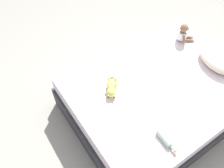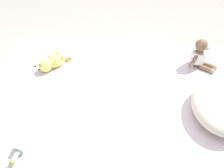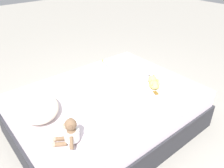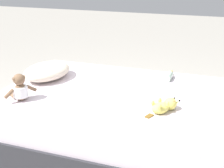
# 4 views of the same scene
# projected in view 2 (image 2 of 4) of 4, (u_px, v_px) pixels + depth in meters

# --- Properties ---
(ground_plane) EXTENTS (16.00, 16.00, 0.00)m
(ground_plane) POSITION_uv_depth(u_px,v_px,m) (112.00, 131.00, 1.90)
(ground_plane) COLOR #9E998E
(bed) EXTENTS (1.50, 1.98, 0.49)m
(bed) POSITION_uv_depth(u_px,v_px,m) (112.00, 112.00, 1.74)
(bed) COLOR #2D2D33
(bed) RESTS_ON ground_plane
(pillow) EXTENTS (0.59, 0.49, 0.16)m
(pillow) POSITION_uv_depth(u_px,v_px,m) (223.00, 104.00, 1.35)
(pillow) COLOR beige
(pillow) RESTS_ON bed
(plush_monkey) EXTENTS (0.26, 0.25, 0.24)m
(plush_monkey) POSITION_uv_depth(u_px,v_px,m) (200.00, 55.00, 1.74)
(plush_monkey) COLOR brown
(plush_monkey) RESTS_ON bed
(plush_yellow_creature) EXTENTS (0.29, 0.24, 0.10)m
(plush_yellow_creature) POSITION_uv_depth(u_px,v_px,m) (52.00, 63.00, 1.74)
(plush_yellow_creature) COLOR #EAE066
(plush_yellow_creature) RESTS_ON bed
(glass_bottle) EXTENTS (0.23, 0.07, 0.06)m
(glass_bottle) POSITION_uv_depth(u_px,v_px,m) (24.00, 140.00, 1.21)
(glass_bottle) COLOR #B2D1B7
(glass_bottle) RESTS_ON bed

